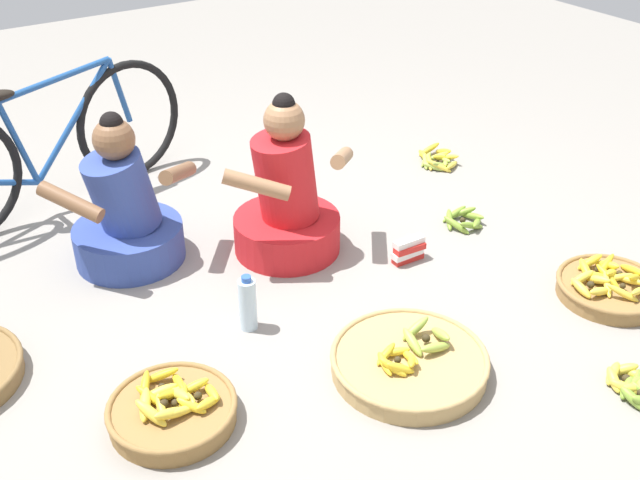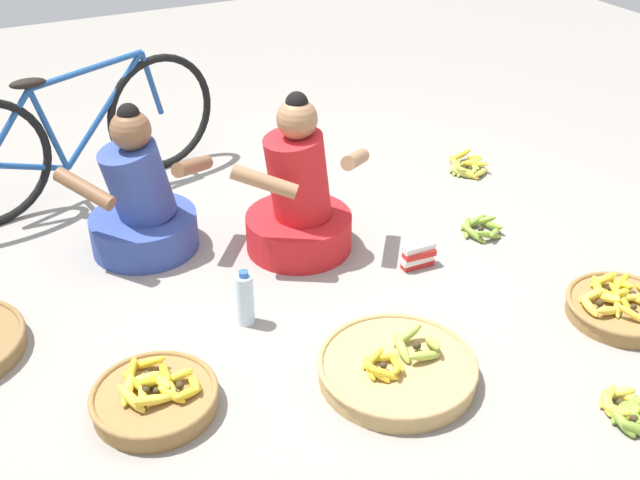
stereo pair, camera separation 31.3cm
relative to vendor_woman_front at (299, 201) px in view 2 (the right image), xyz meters
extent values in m
plane|color=gray|center=(-0.14, -0.30, -0.26)|extent=(10.00, 10.00, 0.00)
cylinder|color=red|center=(0.00, 0.00, -0.17)|extent=(0.52, 0.52, 0.18)
cylinder|color=red|center=(0.00, 0.00, 0.13)|extent=(0.33, 0.28, 0.45)
sphere|color=#9E704C|center=(0.00, 0.00, 0.42)|extent=(0.19, 0.19, 0.19)
sphere|color=black|center=(0.00, 0.00, 0.50)|extent=(0.10, 0.10, 0.10)
cylinder|color=#9E704C|center=(-0.22, -0.12, 0.21)|extent=(0.30, 0.23, 0.16)
cylinder|color=#9E704C|center=(0.25, -0.10, 0.21)|extent=(0.26, 0.27, 0.16)
cylinder|color=#334793|center=(-0.68, 0.35, -0.17)|extent=(0.52, 0.52, 0.18)
cylinder|color=#334793|center=(-0.68, 0.35, 0.10)|extent=(0.36, 0.30, 0.41)
sphere|color=brown|center=(-0.68, 0.35, 0.37)|extent=(0.19, 0.19, 0.19)
sphere|color=black|center=(-0.68, 0.35, 0.44)|extent=(0.10, 0.10, 0.10)
cylinder|color=brown|center=(-0.94, 0.24, 0.17)|extent=(0.24, 0.29, 0.16)
cylinder|color=brown|center=(-0.43, 0.25, 0.17)|extent=(0.27, 0.27, 0.16)
torus|color=black|center=(-0.32, 1.18, 0.08)|extent=(0.67, 0.23, 0.68)
cylinder|color=#1E4C8C|center=(-0.65, 1.09, 0.19)|extent=(0.54, 0.18, 0.55)
cylinder|color=#1E4C8C|center=(-0.96, 1.00, 0.17)|extent=(0.15, 0.07, 0.49)
cylinder|color=#1E4C8C|center=(-0.71, 1.08, 0.43)|extent=(0.64, 0.21, 0.08)
cylinder|color=#1E4C8C|center=(-1.10, 0.96, 0.01)|extent=(0.41, 0.14, 0.18)
cylinder|color=#1E4C8C|center=(-1.16, 0.95, 0.24)|extent=(0.31, 0.12, 0.35)
cylinder|color=#1E4C8C|center=(-0.35, 1.17, 0.27)|extent=(0.12, 0.06, 0.38)
ellipsoid|color=black|center=(-1.02, 0.99, 0.44)|extent=(0.18, 0.08, 0.05)
cylinder|color=olive|center=(-0.96, -0.78, -0.22)|extent=(0.46, 0.46, 0.07)
torus|color=olive|center=(-0.96, -0.78, -0.19)|extent=(0.47, 0.47, 0.02)
ellipsoid|color=yellow|center=(-0.82, -0.82, -0.16)|extent=(0.04, 0.12, 0.05)
ellipsoid|color=yellow|center=(-0.86, -0.76, -0.16)|extent=(0.13, 0.06, 0.07)
ellipsoid|color=yellow|center=(-0.92, -0.79, -0.16)|extent=(0.09, 0.12, 0.07)
ellipsoid|color=yellow|center=(-0.91, -0.85, -0.16)|extent=(0.10, 0.12, 0.07)
ellipsoid|color=yellow|center=(-0.85, -0.86, -0.16)|extent=(0.13, 0.07, 0.06)
sphere|color=#382D19|center=(-0.87, -0.81, -0.16)|extent=(0.03, 0.03, 0.03)
ellipsoid|color=gold|center=(-0.90, -0.71, -0.16)|extent=(0.05, 0.14, 0.07)
ellipsoid|color=gold|center=(-0.94, -0.64, -0.16)|extent=(0.14, 0.08, 0.07)
ellipsoid|color=gold|center=(-1.01, -0.67, -0.16)|extent=(0.10, 0.14, 0.07)
ellipsoid|color=gold|center=(-1.01, -0.73, -0.16)|extent=(0.09, 0.14, 0.07)
ellipsoid|color=gold|center=(-0.94, -0.76, -0.15)|extent=(0.14, 0.07, 0.08)
sphere|color=#382D19|center=(-0.96, -0.70, -0.16)|extent=(0.03, 0.03, 0.03)
ellipsoid|color=yellow|center=(-0.93, -0.77, -0.15)|extent=(0.07, 0.15, 0.08)
ellipsoid|color=yellow|center=(-0.98, -0.72, -0.16)|extent=(0.15, 0.06, 0.06)
ellipsoid|color=yellow|center=(-1.05, -0.75, -0.16)|extent=(0.10, 0.15, 0.07)
ellipsoid|color=yellow|center=(-1.05, -0.81, -0.15)|extent=(0.10, 0.15, 0.09)
ellipsoid|color=yellow|center=(-0.99, -0.85, -0.15)|extent=(0.15, 0.05, 0.08)
sphere|color=#382D19|center=(-0.99, -0.78, -0.16)|extent=(0.03, 0.03, 0.03)
ellipsoid|color=yellow|center=(-0.90, -0.80, -0.16)|extent=(0.03, 0.12, 0.06)
ellipsoid|color=yellow|center=(-0.95, -0.75, -0.16)|extent=(0.12, 0.04, 0.06)
ellipsoid|color=yellow|center=(-1.00, -0.79, -0.16)|extent=(0.06, 0.12, 0.06)
ellipsoid|color=yellow|center=(-0.94, -0.85, -0.16)|extent=(0.12, 0.05, 0.06)
sphere|color=#382D19|center=(-0.95, -0.80, -0.16)|extent=(0.03, 0.03, 0.03)
cylinder|color=tan|center=(-0.07, -1.04, -0.22)|extent=(0.61, 0.61, 0.07)
torus|color=tan|center=(-0.07, -1.04, -0.19)|extent=(0.62, 0.62, 0.02)
ellipsoid|color=#9EB747|center=(0.09, -1.03, -0.15)|extent=(0.07, 0.15, 0.08)
ellipsoid|color=#9EB747|center=(0.03, -0.95, -0.15)|extent=(0.15, 0.04, 0.10)
ellipsoid|color=#9EB747|center=(-0.03, -1.01, -0.15)|extent=(0.06, 0.15, 0.08)
ellipsoid|color=#9EB747|center=(0.02, -1.08, -0.16)|extent=(0.15, 0.05, 0.07)
sphere|color=#382D19|center=(0.03, -1.01, -0.16)|extent=(0.03, 0.03, 0.03)
ellipsoid|color=yellow|center=(-0.09, -1.06, -0.16)|extent=(0.05, 0.13, 0.05)
ellipsoid|color=yellow|center=(-0.12, -1.00, -0.17)|extent=(0.12, 0.09, 0.05)
ellipsoid|color=yellow|center=(-0.16, -1.00, -0.16)|extent=(0.13, 0.07, 0.07)
ellipsoid|color=yellow|center=(-0.20, -1.04, -0.16)|extent=(0.06, 0.13, 0.05)
ellipsoid|color=yellow|center=(-0.19, -1.08, -0.16)|extent=(0.09, 0.12, 0.08)
ellipsoid|color=yellow|center=(-0.17, -1.10, -0.16)|extent=(0.12, 0.08, 0.08)
ellipsoid|color=yellow|center=(-0.11, -1.09, -0.16)|extent=(0.11, 0.11, 0.07)
sphere|color=#382D19|center=(-0.15, -1.05, -0.16)|extent=(0.03, 0.03, 0.03)
cylinder|color=olive|center=(1.00, -1.14, -0.23)|extent=(0.46, 0.46, 0.07)
torus|color=olive|center=(1.00, -1.14, -0.19)|extent=(0.48, 0.48, 0.02)
ellipsoid|color=gold|center=(1.05, -1.06, -0.16)|extent=(0.16, 0.07, 0.09)
ellipsoid|color=gold|center=(0.99, -1.12, -0.16)|extent=(0.05, 0.16, 0.08)
sphere|color=#382D19|center=(1.06, -1.13, -0.17)|extent=(0.03, 0.03, 0.03)
ellipsoid|color=yellow|center=(1.06, -1.05, -0.16)|extent=(0.04, 0.14, 0.08)
ellipsoid|color=yellow|center=(1.02, -1.00, -0.16)|extent=(0.14, 0.06, 0.08)
ellipsoid|color=yellow|center=(0.95, -1.03, -0.16)|extent=(0.09, 0.14, 0.08)
ellipsoid|color=yellow|center=(0.96, -1.10, -0.17)|extent=(0.12, 0.12, 0.06)
ellipsoid|color=yellow|center=(1.02, -1.11, -0.16)|extent=(0.14, 0.08, 0.09)
sphere|color=#382D19|center=(1.01, -1.06, -0.16)|extent=(0.03, 0.03, 0.03)
ellipsoid|color=yellow|center=(0.94, -1.11, -0.16)|extent=(0.06, 0.13, 0.07)
ellipsoid|color=yellow|center=(0.89, -1.06, -0.16)|extent=(0.13, 0.06, 0.07)
ellipsoid|color=yellow|center=(0.83, -1.11, -0.16)|extent=(0.05, 0.13, 0.07)
ellipsoid|color=yellow|center=(0.88, -1.17, -0.17)|extent=(0.13, 0.05, 0.06)
sphere|color=#382D19|center=(0.88, -1.12, -0.16)|extent=(0.03, 0.03, 0.03)
ellipsoid|color=yellow|center=(1.03, -1.14, -0.17)|extent=(0.15, 0.10, 0.06)
ellipsoid|color=yellow|center=(0.94, -1.16, -0.16)|extent=(0.12, 0.14, 0.07)
ellipsoid|color=yellow|center=(0.94, -1.24, -0.16)|extent=(0.11, 0.14, 0.08)
sphere|color=#382D19|center=(0.99, -1.20, -0.17)|extent=(0.03, 0.03, 0.03)
ellipsoid|color=yellow|center=(1.35, 0.39, -0.23)|extent=(0.04, 0.15, 0.09)
ellipsoid|color=yellow|center=(1.30, 0.46, -0.22)|extent=(0.15, 0.06, 0.09)
ellipsoid|color=yellow|center=(1.22, 0.41, -0.23)|extent=(0.06, 0.16, 0.06)
ellipsoid|color=yellow|center=(1.29, 0.33, -0.23)|extent=(0.15, 0.04, 0.08)
sphere|color=#382D19|center=(1.29, 0.40, -0.23)|extent=(0.03, 0.03, 0.03)
ellipsoid|color=#9EB747|center=(1.29, 0.31, -0.23)|extent=(0.05, 0.14, 0.07)
ellipsoid|color=#9EB747|center=(1.27, 0.36, -0.23)|extent=(0.12, 0.11, 0.07)
ellipsoid|color=#9EB747|center=(1.20, 0.37, -0.23)|extent=(0.14, 0.09, 0.07)
ellipsoid|color=#9EB747|center=(1.18, 0.35, -0.23)|extent=(0.10, 0.13, 0.07)
ellipsoid|color=#9EB747|center=(1.18, 0.28, -0.24)|extent=(0.10, 0.13, 0.05)
ellipsoid|color=#9EB747|center=(1.22, 0.26, -0.23)|extent=(0.14, 0.05, 0.08)
ellipsoid|color=#9EB747|center=(1.27, 0.28, -0.24)|extent=(0.12, 0.12, 0.06)
sphere|color=#382D19|center=(1.23, 0.32, -0.23)|extent=(0.03, 0.03, 0.03)
ellipsoid|color=yellow|center=(1.33, 0.31, -0.23)|extent=(0.06, 0.16, 0.09)
ellipsoid|color=yellow|center=(1.28, 0.37, -0.23)|extent=(0.16, 0.09, 0.08)
ellipsoid|color=yellow|center=(1.20, 0.34, -0.23)|extent=(0.11, 0.15, 0.07)
ellipsoid|color=yellow|center=(1.20, 0.25, -0.23)|extent=(0.13, 0.14, 0.08)
ellipsoid|color=yellow|center=(1.29, 0.24, -0.24)|extent=(0.16, 0.10, 0.06)
sphere|color=#382D19|center=(1.26, 0.30, -0.23)|extent=(0.03, 0.03, 0.03)
ellipsoid|color=olive|center=(0.96, -0.29, -0.23)|extent=(0.06, 0.16, 0.07)
ellipsoid|color=olive|center=(0.93, -0.24, -0.23)|extent=(0.15, 0.12, 0.09)
ellipsoid|color=olive|center=(0.89, -0.23, -0.23)|extent=(0.16, 0.04, 0.08)
ellipsoid|color=olive|center=(0.83, -0.26, -0.23)|extent=(0.13, 0.15, 0.07)
ellipsoid|color=olive|center=(0.82, -0.32, -0.23)|extent=(0.08, 0.16, 0.08)
ellipsoid|color=olive|center=(0.88, -0.37, -0.23)|extent=(0.16, 0.05, 0.09)
ellipsoid|color=olive|center=(0.93, -0.36, -0.23)|extent=(0.15, 0.12, 0.07)
sphere|color=#382D19|center=(0.89, -0.30, -0.23)|extent=(0.03, 0.03, 0.03)
ellipsoid|color=yellow|center=(0.62, -1.55, -0.24)|extent=(0.06, 0.12, 0.06)
ellipsoid|color=yellow|center=(0.61, -1.52, -0.23)|extent=(0.12, 0.11, 0.08)
ellipsoid|color=yellow|center=(0.56, -1.51, -0.23)|extent=(0.13, 0.08, 0.07)
ellipsoid|color=yellow|center=(0.53, -1.54, -0.23)|extent=(0.09, 0.13, 0.07)
ellipsoid|color=yellow|center=(0.53, -1.59, -0.23)|extent=(0.10, 0.12, 0.06)
ellipsoid|color=yellow|center=(0.56, -1.61, -0.23)|extent=(0.13, 0.07, 0.06)
ellipsoid|color=yellow|center=(0.60, -1.60, -0.23)|extent=(0.12, 0.10, 0.07)
sphere|color=#382D19|center=(0.57, -1.56, -0.23)|extent=(0.03, 0.03, 0.03)
ellipsoid|color=olive|center=(0.57, -1.59, -0.23)|extent=(0.13, 0.07, 0.07)
ellipsoid|color=olive|center=(0.54, -1.59, -0.23)|extent=(0.13, 0.08, 0.06)
ellipsoid|color=olive|center=(0.50, -1.64, -0.23)|extent=(0.04, 0.12, 0.07)
ellipsoid|color=olive|center=(0.52, -1.68, -0.23)|extent=(0.12, 0.10, 0.08)
sphere|color=#382D19|center=(0.56, -1.64, -0.23)|extent=(0.03, 0.03, 0.03)
ellipsoid|color=olive|center=(0.64, -1.58, -0.23)|extent=(0.13, 0.07, 0.06)
ellipsoid|color=olive|center=(0.60, -1.59, -0.23)|extent=(0.13, 0.09, 0.06)
ellipsoid|color=olive|center=(0.57, -1.65, -0.23)|extent=(0.06, 0.13, 0.07)
cylinder|color=silver|center=(-0.46, -0.45, -0.14)|extent=(0.08, 0.08, 0.24)
cylinder|color=#2D59B7|center=(-0.46, -0.45, -0.01)|extent=(0.04, 0.04, 0.02)
cube|color=red|center=(0.43, -0.41, -0.24)|extent=(0.16, 0.06, 0.03)
cube|color=white|center=(0.42, -0.41, -0.21)|extent=(0.16, 0.05, 0.03)
cube|color=red|center=(0.43, -0.42, -0.18)|extent=(0.16, 0.06, 0.03)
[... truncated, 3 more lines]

